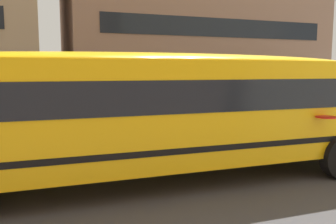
% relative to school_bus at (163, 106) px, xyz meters
% --- Properties ---
extents(ground_plane, '(400.00, 400.00, 0.00)m').
position_rel_school_bus_xyz_m(ground_plane, '(-3.56, 1.59, -1.77)').
color(ground_plane, '#424244').
extents(sidewalk_far, '(120.00, 3.00, 0.01)m').
position_rel_school_bus_xyz_m(sidewalk_far, '(-3.56, 9.83, -1.77)').
color(sidewalk_far, gray).
rests_on(sidewalk_far, ground_plane).
extents(lane_centreline, '(110.00, 0.16, 0.01)m').
position_rel_school_bus_xyz_m(lane_centreline, '(-3.56, 1.59, -1.77)').
color(lane_centreline, silver).
rests_on(lane_centreline, ground_plane).
extents(school_bus, '(13.37, 3.21, 2.99)m').
position_rel_school_bus_xyz_m(school_bus, '(0.00, 0.00, 0.00)').
color(school_bus, yellow).
rests_on(school_bus, ground_plane).
extents(parked_car_silver_by_hydrant, '(3.92, 1.93, 1.64)m').
position_rel_school_bus_xyz_m(parked_car_silver_by_hydrant, '(9.98, 7.21, -0.93)').
color(parked_car_silver_by_hydrant, '#B7BABF').
rests_on(parked_car_silver_by_hydrant, ground_plane).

